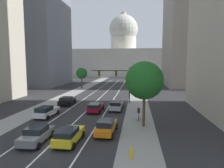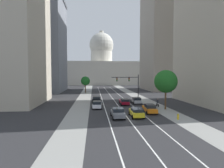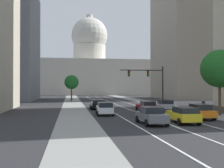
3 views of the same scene
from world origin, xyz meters
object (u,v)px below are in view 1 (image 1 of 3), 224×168
(cyclist, at_px, (139,113))
(street_tree_mid_right, at_px, (144,81))
(car_yellow, at_px, (69,135))
(traffic_signal_mast, at_px, (117,78))
(car_orange, at_px, (106,126))
(car_gray, at_px, (37,134))
(car_silver, at_px, (116,105))
(capitol_building, at_px, (123,57))
(fire_hydrant, at_px, (131,153))
(car_crimson, at_px, (95,107))
(street_tree_mid_left, at_px, (82,73))
(car_white, at_px, (46,111))
(car_black, at_px, (67,101))

(cyclist, height_order, street_tree_mid_right, street_tree_mid_right)
(car_yellow, relative_size, traffic_signal_mast, 0.60)
(car_orange, bearing_deg, car_gray, 119.22)
(car_yellow, relative_size, car_silver, 0.99)
(capitol_building, height_order, fire_hydrant, capitol_building)
(car_crimson, xyz_separation_m, car_silver, (3.06, 1.46, 0.03))
(car_silver, xyz_separation_m, fire_hydrant, (2.81, -15.75, -0.31))
(cyclist, relative_size, street_tree_mid_left, 0.28)
(fire_hydrant, distance_m, street_tree_mid_right, 9.60)
(cyclist, xyz_separation_m, street_tree_mid_left, (-16.31, 30.52, 3.54))
(capitol_building, height_order, car_crimson, capitol_building)
(car_gray, xyz_separation_m, car_white, (-3.07, 8.52, 0.01))
(capitol_building, bearing_deg, traffic_signal_mast, -86.90)
(car_gray, bearing_deg, fire_hydrant, -103.65)
(capitol_building, distance_m, car_yellow, 97.39)
(car_gray, distance_m, traffic_signal_mast, 20.58)
(car_gray, bearing_deg, traffic_signal_mast, -17.11)
(car_gray, height_order, car_black, car_gray)
(car_white, bearing_deg, street_tree_mid_right, -98.08)
(street_tree_mid_left, bearing_deg, cyclist, -61.88)
(car_yellow, relative_size, car_black, 0.98)
(car_yellow, xyz_separation_m, car_orange, (3.06, 2.97, -0.00))
(car_black, relative_size, car_orange, 0.96)
(car_silver, bearing_deg, car_yellow, 168.43)
(car_yellow, distance_m, car_silver, 13.86)
(car_orange, xyz_separation_m, street_tree_mid_left, (-12.85, 36.31, 3.60))
(car_silver, relative_size, fire_hydrant, 4.81)
(car_yellow, distance_m, fire_hydrant, 6.29)
(capitol_building, bearing_deg, car_black, -93.27)
(car_yellow, bearing_deg, capitol_building, 2.28)
(capitol_building, xyz_separation_m, street_tree_mid_left, (-8.27, -57.58, -6.50))
(capitol_building, distance_m, cyclist, 89.03)
(car_crimson, height_order, street_tree_mid_right, street_tree_mid_right)
(car_black, bearing_deg, street_tree_mid_left, 9.73)
(car_yellow, height_order, car_silver, car_yellow)
(car_gray, height_order, traffic_signal_mast, traffic_signal_mast)
(car_white, bearing_deg, cyclist, -85.66)
(traffic_signal_mast, bearing_deg, cyclist, -69.84)
(car_black, distance_m, fire_hydrant, 22.22)
(capitol_building, distance_m, car_silver, 84.07)
(car_gray, bearing_deg, car_yellow, -87.55)
(traffic_signal_mast, bearing_deg, car_yellow, -97.93)
(car_yellow, height_order, car_black, car_yellow)
(capitol_building, relative_size, street_tree_mid_right, 6.73)
(car_crimson, bearing_deg, car_gray, 166.71)
(car_gray, bearing_deg, cyclist, -47.64)
(traffic_signal_mast, bearing_deg, street_tree_mid_left, 121.86)
(capitol_building, distance_m, car_crimson, 85.41)
(capitol_building, bearing_deg, car_white, -92.98)
(traffic_signal_mast, bearing_deg, car_gray, -106.48)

